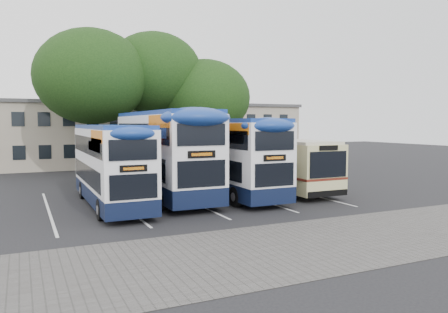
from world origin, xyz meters
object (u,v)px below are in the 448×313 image
tree_mid (154,73)px  bus_dd_right (226,153)px  bus_single (274,161)px  lamp_post (229,113)px  bus_dd_mid (163,150)px  bus_dd_left (111,162)px  tree_left (92,77)px  tree_right (205,98)px

tree_mid → bus_dd_right: 14.09m
bus_dd_right → bus_single: size_ratio=0.99×
lamp_post → tree_mid: (-7.65, -1.58, 3.18)m
tree_mid → bus_dd_mid: 13.40m
bus_dd_mid → bus_dd_left: bearing=-153.9°
tree_left → tree_mid: 5.30m
lamp_post → bus_single: lamp_post is taller
bus_dd_left → bus_single: (10.45, 1.46, -0.44)m
bus_dd_left → bus_single: 10.56m
lamp_post → bus_dd_right: 16.26m
lamp_post → tree_left: (-12.82, -2.57, 2.59)m
bus_dd_right → tree_mid: bearing=92.5°
tree_left → bus_dd_left: tree_left is taller
tree_left → tree_mid: (5.17, 0.98, 0.60)m
tree_left → bus_single: 15.62m
lamp_post → bus_dd_mid: size_ratio=0.79×
bus_dd_left → tree_right: bearing=50.0°
lamp_post → bus_dd_left: lamp_post is taller
tree_mid → bus_dd_right: tree_mid is taller
tree_mid → bus_dd_mid: tree_mid is taller
tree_left → bus_single: size_ratio=1.06×
bus_dd_mid → bus_dd_right: bearing=-16.1°
tree_left → lamp_post: bearing=11.3°
lamp_post → bus_dd_left: 20.55m
lamp_post → bus_dd_right: size_ratio=0.86×
tree_left → bus_dd_right: size_ratio=1.07×
tree_mid → tree_left: bearing=-169.2°
tree_right → bus_single: bearing=-88.7°
lamp_post → bus_dd_mid: 17.23m
tree_right → bus_dd_right: tree_right is taller
bus_dd_mid → bus_dd_right: 3.63m
tree_mid → bus_dd_left: size_ratio=1.19×
tree_right → bus_single: size_ratio=0.89×
tree_right → lamp_post: bearing=37.9°
lamp_post → tree_right: 4.69m
bus_dd_mid → bus_single: size_ratio=1.08×
bus_dd_right → bus_single: bus_dd_right is taller
tree_mid → bus_single: bearing=-70.1°
bus_single → tree_right: bearing=91.3°
tree_right → bus_dd_left: bearing=-130.0°
tree_left → bus_dd_left: size_ratio=1.16×
lamp_post → tree_left: size_ratio=0.80×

